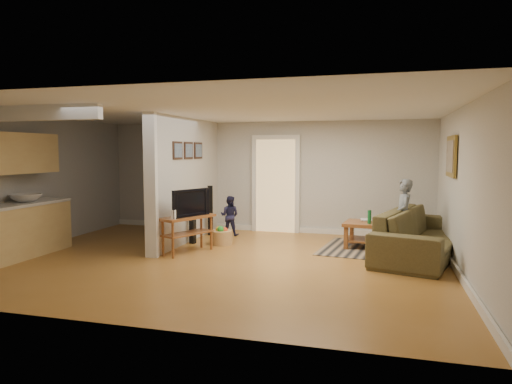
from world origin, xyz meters
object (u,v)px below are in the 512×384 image
at_px(sofa, 421,257).
at_px(speaker_left, 192,218).
at_px(speaker_right, 210,210).
at_px(toy_basket, 222,237).
at_px(coffee_table, 380,229).
at_px(child, 402,253).
at_px(toddler, 230,235).
at_px(tv_console, 188,219).

bearing_deg(sofa, speaker_left, 105.67).
distance_m(speaker_right, toy_basket, 1.16).
relative_size(sofa, coffee_table, 2.08).
relative_size(coffee_table, speaker_left, 1.29).
height_order(toy_basket, child, child).
xyz_separation_m(speaker_right, toddler, (0.43, 0.06, -0.54)).
bearing_deg(coffee_table, toddler, 169.50).
relative_size(child, toddler, 1.55).
height_order(sofa, child, child).
bearing_deg(child, sofa, 50.47).
height_order(speaker_left, child, speaker_left).
xyz_separation_m(sofa, speaker_left, (-4.30, 0.04, 0.52)).
height_order(tv_console, child, tv_console).
bearing_deg(coffee_table, toy_basket, -172.57).
xyz_separation_m(sofa, toddler, (-3.87, 1.09, 0.00)).
bearing_deg(speaker_right, toy_basket, -80.85).
bearing_deg(speaker_right, coffee_table, -31.75).
height_order(tv_console, toddler, tv_console).
distance_m(speaker_left, toy_basket, 0.69).
bearing_deg(toy_basket, coffee_table, 7.43).
bearing_deg(speaker_right, sofa, -36.84).
bearing_deg(toy_basket, toddler, 99.21).
xyz_separation_m(speaker_right, toy_basket, (0.59, -0.92, -0.39)).
height_order(coffee_table, toddler, coffee_table).
relative_size(tv_console, child, 0.84).
bearing_deg(toy_basket, speaker_left, -173.97).
distance_m(speaker_right, child, 4.12).
relative_size(speaker_left, speaker_right, 0.96).
bearing_deg(speaker_left, toy_basket, 17.93).
bearing_deg(toy_basket, speaker_right, 122.62).
relative_size(speaker_right, child, 0.81).
distance_m(speaker_left, speaker_right, 0.98).
height_order(coffee_table, tv_console, tv_console).
height_order(toy_basket, toddler, toddler).
xyz_separation_m(tv_console, speaker_right, (-0.26, 1.79, -0.07)).
xyz_separation_m(speaker_left, speaker_right, (0.00, 0.98, 0.02)).
xyz_separation_m(coffee_table, toddler, (-3.17, 0.59, -0.39)).
bearing_deg(coffee_table, child, -36.11).
height_order(speaker_left, toddler, speaker_left).
relative_size(sofa, toddler, 3.24).
distance_m(toy_basket, child, 3.42).
height_order(speaker_right, toy_basket, speaker_right).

